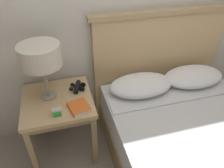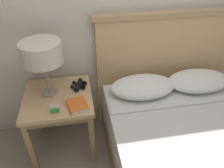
# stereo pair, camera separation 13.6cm
# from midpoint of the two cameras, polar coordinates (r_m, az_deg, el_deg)

# --- Properties ---
(nightstand) EXTENTS (0.58, 0.58, 0.60)m
(nightstand) POSITION_cam_midpoint_polar(r_m,az_deg,el_deg) (1.96, -15.80, -5.65)
(nightstand) COLOR tan
(nightstand) RESTS_ON ground_plane
(bed) EXTENTS (1.39, 1.98, 1.19)m
(bed) POSITION_cam_midpoint_polar(r_m,az_deg,el_deg) (1.94, 19.76, -16.74)
(bed) COLOR olive
(bed) RESTS_ON ground_plane
(table_lamp) EXTENTS (0.32, 0.32, 0.48)m
(table_lamp) POSITION_cam_midpoint_polar(r_m,az_deg,el_deg) (1.76, -20.40, 6.73)
(table_lamp) COLOR gray
(table_lamp) RESTS_ON nightstand
(book_on_nightstand) EXTENTS (0.19, 0.20, 0.03)m
(book_on_nightstand) POSITION_cam_midpoint_polar(r_m,az_deg,el_deg) (1.76, -10.87, -6.00)
(book_on_nightstand) COLOR silver
(book_on_nightstand) RESTS_ON nightstand
(binoculars_pair) EXTENTS (0.15, 0.16, 0.05)m
(binoculars_pair) POSITION_cam_midpoint_polar(r_m,az_deg,el_deg) (1.97, -11.03, -0.79)
(binoculars_pair) COLOR black
(binoculars_pair) RESTS_ON nightstand
(alarm_clock) EXTENTS (0.07, 0.05, 0.06)m
(alarm_clock) POSITION_cam_midpoint_polar(r_m,az_deg,el_deg) (1.74, -16.42, -7.10)
(alarm_clock) COLOR #B7B2A8
(alarm_clock) RESTS_ON nightstand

